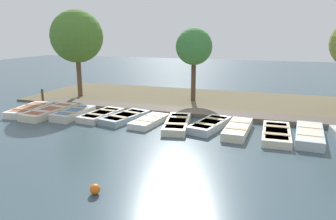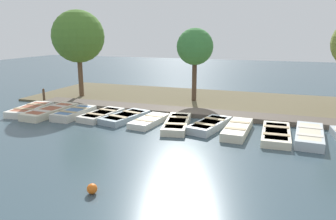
% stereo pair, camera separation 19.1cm
% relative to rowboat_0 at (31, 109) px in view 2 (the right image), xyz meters
% --- Properties ---
extents(ground_plane, '(80.00, 80.00, 0.00)m').
position_rel_rowboat_0_xyz_m(ground_plane, '(-1.46, 8.78, -0.19)').
color(ground_plane, '#384C56').
extents(shore_bank, '(8.00, 24.00, 0.12)m').
position_rel_rowboat_0_xyz_m(shore_bank, '(-6.46, 8.78, -0.13)').
color(shore_bank, brown).
rests_on(shore_bank, ground_plane).
extents(dock_walkway, '(1.48, 19.15, 0.25)m').
position_rel_rowboat_0_xyz_m(dock_walkway, '(-2.64, 8.78, -0.07)').
color(dock_walkway, '#51473D').
rests_on(dock_walkway, ground_plane).
extents(rowboat_0, '(3.21, 1.63, 0.39)m').
position_rel_rowboat_0_xyz_m(rowboat_0, '(0.00, 0.00, 0.00)').
color(rowboat_0, silver).
rests_on(rowboat_0, ground_plane).
extents(rowboat_1, '(3.55, 1.43, 0.40)m').
position_rel_rowboat_0_xyz_m(rowboat_1, '(0.05, 1.44, 0.01)').
color(rowboat_1, beige).
rests_on(rowboat_1, ground_plane).
extents(rowboat_2, '(2.77, 1.21, 0.42)m').
position_rel_rowboat_0_xyz_m(rowboat_2, '(-0.03, 2.95, 0.02)').
color(rowboat_2, beige).
rests_on(rowboat_2, ground_plane).
extents(rowboat_3, '(2.93, 1.53, 0.35)m').
position_rel_rowboat_0_xyz_m(rowboat_3, '(-0.33, 4.51, -0.02)').
color(rowboat_3, beige).
rests_on(rowboat_3, ground_plane).
extents(rowboat_4, '(3.12, 1.88, 0.34)m').
position_rel_rowboat_0_xyz_m(rowboat_4, '(-0.32, 5.93, -0.02)').
color(rowboat_4, '#8C9EA8').
rests_on(rowboat_4, ground_plane).
extents(rowboat_5, '(2.73, 1.33, 0.33)m').
position_rel_rowboat_0_xyz_m(rowboat_5, '(-0.07, 7.42, -0.03)').
color(rowboat_5, silver).
rests_on(rowboat_5, ground_plane).
extents(rowboat_6, '(3.47, 1.68, 0.36)m').
position_rel_rowboat_0_xyz_m(rowboat_6, '(-0.01, 8.93, -0.02)').
color(rowboat_6, beige).
rests_on(rowboat_6, ground_plane).
extents(rowboat_7, '(3.12, 1.76, 0.38)m').
position_rel_rowboat_0_xyz_m(rowboat_7, '(-0.27, 10.51, -0.01)').
color(rowboat_7, '#B2BCC1').
rests_on(rowboat_7, ground_plane).
extents(rowboat_8, '(3.10, 1.11, 0.40)m').
position_rel_rowboat_0_xyz_m(rowboat_8, '(0.05, 11.88, 0.01)').
color(rowboat_8, beige).
rests_on(rowboat_8, ground_plane).
extents(rowboat_9, '(3.24, 1.25, 0.35)m').
position_rel_rowboat_0_xyz_m(rowboat_9, '(0.14, 13.59, -0.02)').
color(rowboat_9, beige).
rests_on(rowboat_9, ground_plane).
extents(rowboat_10, '(3.34, 1.31, 0.42)m').
position_rel_rowboat_0_xyz_m(rowboat_10, '(0.00, 14.96, 0.02)').
color(rowboat_10, '#B2BCC1').
rests_on(rowboat_10, ground_plane).
extents(mooring_post_near, '(0.15, 0.15, 0.95)m').
position_rel_rowboat_0_xyz_m(mooring_post_near, '(-2.55, -1.14, 0.29)').
color(mooring_post_near, brown).
rests_on(mooring_post_near, ground_plane).
extents(buoy, '(0.31, 0.31, 0.31)m').
position_rel_rowboat_0_xyz_m(buoy, '(7.33, 8.71, -0.04)').
color(buoy, orange).
rests_on(buoy, ground_plane).
extents(park_tree_far_left, '(3.57, 3.57, 6.07)m').
position_rel_rowboat_0_xyz_m(park_tree_far_left, '(-4.81, 0.25, 4.07)').
color(park_tree_far_left, brown).
rests_on(park_tree_far_left, ground_plane).
extents(park_tree_left, '(2.36, 2.36, 4.84)m').
position_rel_rowboat_0_xyz_m(park_tree_left, '(-5.97, 8.21, 3.42)').
color(park_tree_left, '#4C3828').
rests_on(park_tree_left, ground_plane).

